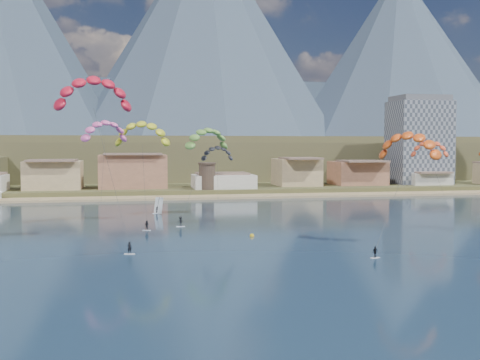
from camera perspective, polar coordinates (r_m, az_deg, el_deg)
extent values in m
plane|color=#0D1E32|center=(75.41, 4.62, -9.08)|extent=(2400.00, 2400.00, 0.00)
cube|color=tan|center=(178.75, -4.46, -1.70)|extent=(2200.00, 12.00, 0.90)
cube|color=brown|center=(631.45, -9.03, 1.97)|extent=(2200.00, 900.00, 4.00)
cube|color=brown|center=(297.07, 0.77, 2.17)|extent=(320.00, 150.00, 15.00)
cube|color=brown|center=(331.60, -14.34, 2.46)|extent=(380.00, 170.00, 18.00)
cone|color=#2F3E4F|center=(933.56, -3.37, 13.71)|extent=(440.00, 440.00, 360.00)
cone|color=#2F3E4F|center=(975.55, 15.06, 11.07)|extent=(380.00, 380.00, 290.00)
cube|color=#2F3E4F|center=(971.98, -9.70, 5.84)|extent=(2000.00, 200.00, 110.00)
cube|color=gray|center=(224.79, 16.97, 3.50)|extent=(20.00, 16.00, 30.00)
cube|color=#59595E|center=(225.40, 17.04, 7.57)|extent=(18.00, 14.40, 2.00)
cylinder|color=#47382D|center=(186.86, -3.21, 0.30)|extent=(5.20, 5.20, 8.00)
cylinder|color=#47382D|center=(186.67, -3.22, 1.62)|extent=(5.82, 5.82, 0.60)
cube|color=silver|center=(89.74, -10.66, -7.06)|extent=(1.66, 0.81, 0.11)
imported|color=black|center=(89.57, -10.67, -6.45)|extent=(0.75, 0.57, 1.83)
cylinder|color=#262626|center=(94.15, -12.44, 0.58)|extent=(0.05, 0.05, 24.72)
cube|color=silver|center=(113.35, -9.04, -4.84)|extent=(1.62, 1.03, 0.10)
imported|color=black|center=(113.22, -9.05, -4.37)|extent=(1.06, 0.96, 1.79)
cylinder|color=#262626|center=(119.11, -9.27, -0.23)|extent=(0.05, 0.05, 20.32)
cube|color=silver|center=(87.58, 12.97, -7.36)|extent=(1.49, 0.78, 0.09)
imported|color=black|center=(87.43, 12.98, -6.80)|extent=(1.03, 0.63, 1.64)
cylinder|color=#262626|center=(93.55, 14.62, -2.00)|extent=(0.05, 0.05, 19.99)
cube|color=silver|center=(117.72, -5.78, -4.50)|extent=(1.72, 0.60, 0.11)
imported|color=black|center=(117.58, -5.79, -4.01)|extent=(1.30, 0.79, 1.95)
cylinder|color=#262626|center=(125.40, -4.41, -0.17)|extent=(0.05, 0.05, 23.11)
cylinder|color=#262626|center=(117.21, -13.01, -0.36)|extent=(0.04, 0.04, 18.63)
cylinder|color=#262626|center=(132.30, -1.95, -0.80)|extent=(0.04, 0.04, 14.75)
cylinder|color=#262626|center=(158.55, 18.56, -0.16)|extent=(0.04, 0.04, 15.27)
cube|color=silver|center=(140.55, -8.04, -3.22)|extent=(2.24, 1.06, 0.11)
imported|color=black|center=(140.45, -8.05, -2.88)|extent=(0.84, 0.64, 1.55)
cube|color=white|center=(140.35, -7.90, -2.43)|extent=(1.30, 2.46, 3.70)
sphere|color=yellow|center=(104.89, 1.17, -5.43)|extent=(0.78, 0.78, 0.78)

